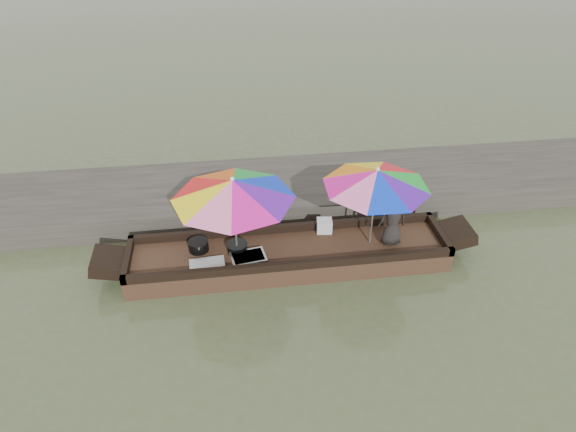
{
  "coord_description": "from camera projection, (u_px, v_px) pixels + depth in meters",
  "views": [
    {
      "loc": [
        -0.99,
        -7.2,
        5.99
      ],
      "look_at": [
        0.0,
        0.1,
        1.0
      ],
      "focal_mm": 32.0,
      "sensor_mm": 36.0,
      "label": 1
    }
  ],
  "objects": [
    {
      "name": "cooking_pot",
      "position": [
        198.0,
        246.0,
        9.11
      ],
      "size": [
        0.36,
        0.36,
        0.19
      ],
      "primitive_type": "cylinder",
      "color": "black",
      "rests_on": "boat_hull"
    },
    {
      "name": "water",
      "position": [
        289.0,
        264.0,
        9.38
      ],
      "size": [
        80.0,
        80.0,
        0.0
      ],
      "primitive_type": "plane",
      "color": "#414E2A",
      "rests_on": "ground"
    },
    {
      "name": "umbrella_bow",
      "position": [
        235.0,
        217.0,
        8.65
      ],
      "size": [
        2.24,
        2.24,
        1.55
      ],
      "primitive_type": null,
      "rotation": [
        0.0,
        0.0,
        -0.08
      ],
      "color": "#0C2FD8",
      "rests_on": "boat_hull"
    },
    {
      "name": "charcoal_grill",
      "position": [
        237.0,
        248.0,
        9.08
      ],
      "size": [
        0.35,
        0.35,
        0.16
      ],
      "primitive_type": "cylinder",
      "color": "black",
      "rests_on": "boat_hull"
    },
    {
      "name": "dock",
      "position": [
        275.0,
        191.0,
        11.04
      ],
      "size": [
        22.0,
        2.2,
        0.5
      ],
      "primitive_type": "cube",
      "color": "#2D2B26",
      "rests_on": "ground"
    },
    {
      "name": "supply_bag",
      "position": [
        324.0,
        226.0,
        9.56
      ],
      "size": [
        0.3,
        0.25,
        0.26
      ],
      "primitive_type": "cube",
      "rotation": [
        0.0,
        0.0,
        -0.11
      ],
      "color": "silver",
      "rests_on": "boat_hull"
    },
    {
      "name": "boat_hull",
      "position": [
        289.0,
        257.0,
        9.28
      ],
      "size": [
        5.71,
        1.2,
        0.35
      ],
      "primitive_type": "cube",
      "color": "#422C1D",
      "rests_on": "water"
    },
    {
      "name": "vendor",
      "position": [
        393.0,
        219.0,
        9.07
      ],
      "size": [
        0.5,
        0.33,
        1.01
      ],
      "primitive_type": "imported",
      "rotation": [
        0.0,
        0.0,
        3.16
      ],
      "color": "black",
      "rests_on": "boat_hull"
    },
    {
      "name": "tray_scallop",
      "position": [
        207.0,
        266.0,
        8.75
      ],
      "size": [
        0.62,
        0.45,
        0.06
      ],
      "primitive_type": "cube",
      "rotation": [
        0.0,
        0.0,
        0.06
      ],
      "color": "silver",
      "rests_on": "boat_hull"
    },
    {
      "name": "umbrella_stern",
      "position": [
        374.0,
        207.0,
        8.91
      ],
      "size": [
        2.45,
        2.45,
        1.55
      ],
      "primitive_type": null,
      "rotation": [
        0.0,
        0.0,
        -0.43
      ],
      "color": "green",
      "rests_on": "boat_hull"
    },
    {
      "name": "tray_crayfish",
      "position": [
        248.0,
        258.0,
        8.9
      ],
      "size": [
        0.65,
        0.5,
        0.09
      ],
      "primitive_type": "cube",
      "rotation": [
        0.0,
        0.0,
        0.16
      ],
      "color": "silver",
      "rests_on": "boat_hull"
    }
  ]
}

